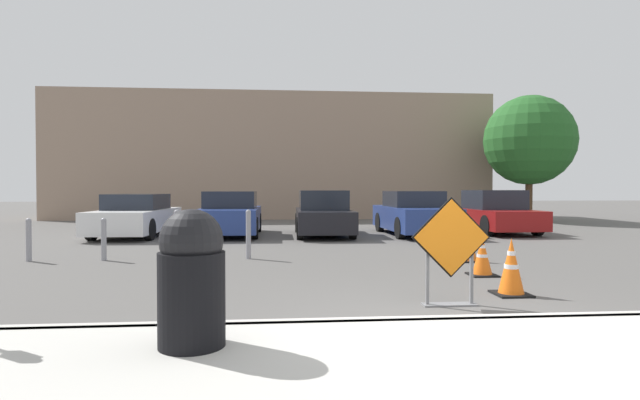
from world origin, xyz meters
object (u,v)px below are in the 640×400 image
at_px(bollard_third, 104,238).
at_px(bollard_fourth, 29,238).
at_px(traffic_cone_nearest, 511,267).
at_px(bollard_nearest, 248,233).
at_px(bollard_second, 177,233).
at_px(traffic_cone_fourth, 453,238).
at_px(parked_car_second, 231,215).
at_px(parked_car_third, 323,215).
at_px(traffic_cone_second, 482,256).
at_px(parked_car_fifth, 494,213).
at_px(parked_car_fourth, 414,214).
at_px(traffic_cone_third, 469,245).
at_px(road_closed_sign, 451,247).
at_px(parked_car_nearest, 136,216).
at_px(trash_bin, 192,277).

distance_m(bollard_third, bollard_fourth, 1.53).
height_order(traffic_cone_nearest, bollard_nearest, bollard_nearest).
height_order(bollard_second, bollard_fourth, bollard_second).
relative_size(traffic_cone_fourth, parked_car_second, 0.17).
relative_size(traffic_cone_fourth, parked_car_third, 0.17).
xyz_separation_m(traffic_cone_second, bollard_fourth, (-8.83, 2.49, 0.14)).
distance_m(parked_car_second, parked_car_third, 3.06).
xyz_separation_m(traffic_cone_nearest, parked_car_fifth, (4.24, 9.98, 0.28)).
relative_size(parked_car_fourth, parked_car_fifth, 1.07).
xyz_separation_m(traffic_cone_nearest, bollard_second, (-5.52, 4.08, 0.17)).
xyz_separation_m(traffic_cone_nearest, traffic_cone_fourth, (0.85, 4.73, -0.06)).
bearing_deg(parked_car_fifth, bollard_fourth, 24.20).
relative_size(parked_car_fourth, bollard_third, 4.83).
distance_m(traffic_cone_second, traffic_cone_third, 1.72).
bearing_deg(parked_car_fourth, bollard_second, 37.18).
distance_m(road_closed_sign, parked_car_nearest, 12.40).
height_order(bollard_second, bollard_third, bollard_second).
relative_size(road_closed_sign, traffic_cone_nearest, 1.74).
relative_size(traffic_cone_nearest, bollard_fourth, 0.90).
bearing_deg(road_closed_sign, bollard_third, 141.82).
bearing_deg(parked_car_fifth, bollard_second, 30.65).
distance_m(traffic_cone_third, trash_bin, 7.45).
relative_size(road_closed_sign, bollard_third, 1.56).
bearing_deg(traffic_cone_third, road_closed_sign, -114.66).
bearing_deg(bollard_third, parked_car_third, 45.66).
height_order(parked_car_second, bollard_second, parked_car_second).
height_order(parked_car_nearest, parked_car_second, parked_car_second).
xyz_separation_m(traffic_cone_nearest, trash_bin, (-4.11, -2.44, 0.35)).
relative_size(parked_car_fourth, bollard_nearest, 4.08).
bearing_deg(parked_car_second, traffic_cone_third, 131.14).
distance_m(road_closed_sign, parked_car_fifth, 11.85).
distance_m(bollard_nearest, bollard_second, 1.53).
bearing_deg(parked_car_second, parked_car_fifth, -177.80).
xyz_separation_m(parked_car_nearest, bollard_third, (0.88, -5.68, -0.16)).
xyz_separation_m(traffic_cone_third, bollard_third, (-7.71, 0.82, 0.14)).
distance_m(parked_car_third, bollard_third, 7.45).
height_order(parked_car_third, trash_bin, parked_car_third).
xyz_separation_m(parked_car_fifth, bollard_third, (-11.29, -5.90, -0.20)).
distance_m(parked_car_fifth, trash_bin, 14.97).
distance_m(traffic_cone_fourth, parked_car_third, 5.41).
xyz_separation_m(traffic_cone_second, parked_car_fourth, (0.95, 7.85, 0.34)).
distance_m(road_closed_sign, parked_car_fourth, 10.30).
xyz_separation_m(traffic_cone_fourth, parked_car_nearest, (-8.79, 5.03, 0.30)).
bearing_deg(parked_car_second, bollard_nearest, 99.44).
bearing_deg(parked_car_nearest, traffic_cone_nearest, 131.71).
distance_m(traffic_cone_third, parked_car_fifth, 7.62).
height_order(traffic_cone_second, parked_car_nearest, parked_car_nearest).
height_order(parked_car_nearest, parked_car_fourth, parked_car_fourth).
bearing_deg(traffic_cone_third, trash_bin, -129.91).
relative_size(parked_car_fifth, bollard_fourth, 4.53).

